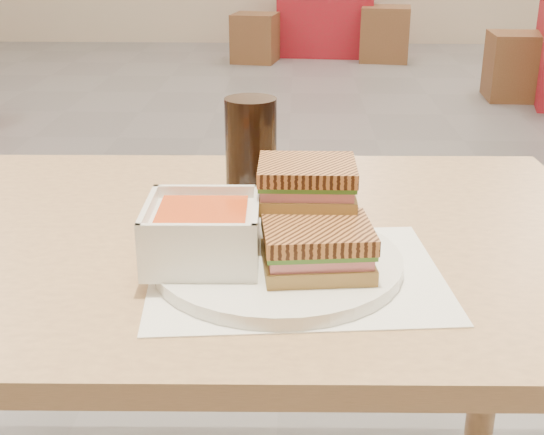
{
  "coord_description": "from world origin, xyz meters",
  "views": [
    {
      "loc": [
        0.04,
        -2.77,
        1.13
      ],
      "look_at": [
        0.01,
        -2.0,
        0.82
      ],
      "focal_mm": 47.48,
      "sensor_mm": 36.0,
      "label": 1
    }
  ],
  "objects_px": {
    "panini_lower": "(317,247)",
    "cola_glass": "(251,153)",
    "bg_chair_2r": "(385,34)",
    "main_table": "(177,306)",
    "bg_table_2": "(327,11)",
    "soup_bowl": "(203,235)",
    "bg_chair_1l": "(517,66)",
    "plate": "(278,262)",
    "bg_chair_2l": "(255,38)"
  },
  "relations": [
    {
      "from": "panini_lower",
      "to": "main_table",
      "type": "bearing_deg",
      "value": 142.76
    },
    {
      "from": "cola_glass",
      "to": "bg_chair_2r",
      "type": "distance_m",
      "value": 5.81
    },
    {
      "from": "soup_bowl",
      "to": "cola_glass",
      "type": "distance_m",
      "value": 0.23
    },
    {
      "from": "main_table",
      "to": "bg_chair_1l",
      "type": "distance_m",
      "value": 4.61
    },
    {
      "from": "cola_glass",
      "to": "bg_chair_1l",
      "type": "relative_size",
      "value": 0.35
    },
    {
      "from": "bg_table_2",
      "to": "bg_chair_1l",
      "type": "distance_m",
      "value": 2.41
    },
    {
      "from": "panini_lower",
      "to": "bg_table_2",
      "type": "distance_m",
      "value": 6.47
    },
    {
      "from": "plate",
      "to": "bg_chair_2r",
      "type": "xyz_separation_m",
      "value": [
        0.82,
        5.93,
        -0.52
      ]
    },
    {
      "from": "bg_chair_2l",
      "to": "bg_chair_2r",
      "type": "height_order",
      "value": "bg_chair_2r"
    },
    {
      "from": "bg_chair_2l",
      "to": "bg_chair_1l",
      "type": "bearing_deg",
      "value": -36.93
    },
    {
      "from": "plate",
      "to": "cola_glass",
      "type": "xyz_separation_m",
      "value": [
        -0.04,
        0.22,
        0.07
      ]
    },
    {
      "from": "main_table",
      "to": "cola_glass",
      "type": "relative_size",
      "value": 7.65
    },
    {
      "from": "main_table",
      "to": "plate",
      "type": "height_order",
      "value": "plate"
    },
    {
      "from": "cola_glass",
      "to": "bg_chair_2r",
      "type": "height_order",
      "value": "cola_glass"
    },
    {
      "from": "cola_glass",
      "to": "bg_chair_2r",
      "type": "xyz_separation_m",
      "value": [
        0.86,
        5.71,
        -0.59
      ]
    },
    {
      "from": "bg_table_2",
      "to": "bg_chair_1l",
      "type": "bearing_deg",
      "value": -58.2
    },
    {
      "from": "cola_glass",
      "to": "bg_table_2",
      "type": "height_order",
      "value": "cola_glass"
    },
    {
      "from": "plate",
      "to": "cola_glass",
      "type": "relative_size",
      "value": 1.86
    },
    {
      "from": "panini_lower",
      "to": "bg_chair_1l",
      "type": "distance_m",
      "value": 4.7
    },
    {
      "from": "cola_glass",
      "to": "bg_chair_2l",
      "type": "distance_m",
      "value": 5.65
    },
    {
      "from": "bg_chair_2r",
      "to": "cola_glass",
      "type": "bearing_deg",
      "value": -98.6
    },
    {
      "from": "panini_lower",
      "to": "cola_glass",
      "type": "height_order",
      "value": "cola_glass"
    },
    {
      "from": "plate",
      "to": "bg_chair_2l",
      "type": "bearing_deg",
      "value": 93.52
    },
    {
      "from": "soup_bowl",
      "to": "bg_table_2",
      "type": "height_order",
      "value": "soup_bowl"
    },
    {
      "from": "plate",
      "to": "bg_chair_2r",
      "type": "height_order",
      "value": "plate"
    },
    {
      "from": "main_table",
      "to": "bg_chair_2l",
      "type": "relative_size",
      "value": 2.75
    },
    {
      "from": "bg_chair_2l",
      "to": "soup_bowl",
      "type": "bearing_deg",
      "value": -87.34
    },
    {
      "from": "bg_table_2",
      "to": "bg_chair_2r",
      "type": "bearing_deg",
      "value": -43.7
    },
    {
      "from": "soup_bowl",
      "to": "bg_chair_2l",
      "type": "xyz_separation_m",
      "value": [
        -0.27,
        5.84,
        -0.58
      ]
    },
    {
      "from": "plate",
      "to": "bg_table_2",
      "type": "xyz_separation_m",
      "value": [
        0.31,
        6.42,
        -0.37
      ]
    },
    {
      "from": "cola_glass",
      "to": "bg_table_2",
      "type": "xyz_separation_m",
      "value": [
        0.35,
        6.2,
        -0.44
      ]
    },
    {
      "from": "main_table",
      "to": "soup_bowl",
      "type": "bearing_deg",
      "value": -64.6
    },
    {
      "from": "panini_lower",
      "to": "cola_glass",
      "type": "distance_m",
      "value": 0.27
    },
    {
      "from": "main_table",
      "to": "cola_glass",
      "type": "bearing_deg",
      "value": 46.64
    },
    {
      "from": "main_table",
      "to": "bg_chair_2r",
      "type": "relative_size",
      "value": 2.52
    },
    {
      "from": "soup_bowl",
      "to": "cola_glass",
      "type": "height_order",
      "value": "cola_glass"
    },
    {
      "from": "main_table",
      "to": "bg_chair_2r",
      "type": "bearing_deg",
      "value": 80.59
    },
    {
      "from": "bg_table_2",
      "to": "soup_bowl",
      "type": "bearing_deg",
      "value": -93.51
    },
    {
      "from": "cola_glass",
      "to": "bg_chair_2r",
      "type": "bearing_deg",
      "value": 81.4
    },
    {
      "from": "panini_lower",
      "to": "bg_chair_2r",
      "type": "height_order",
      "value": "panini_lower"
    },
    {
      "from": "panini_lower",
      "to": "cola_glass",
      "type": "bearing_deg",
      "value": 109.74
    },
    {
      "from": "panini_lower",
      "to": "soup_bowl",
      "type": "bearing_deg",
      "value": 169.92
    },
    {
      "from": "panini_lower",
      "to": "bg_chair_1l",
      "type": "xyz_separation_m",
      "value": [
        1.53,
        4.41,
        -0.57
      ]
    },
    {
      "from": "soup_bowl",
      "to": "bg_chair_2l",
      "type": "distance_m",
      "value": 5.87
    },
    {
      "from": "main_table",
      "to": "bg_table_2",
      "type": "bearing_deg",
      "value": 85.9
    },
    {
      "from": "soup_bowl",
      "to": "cola_glass",
      "type": "relative_size",
      "value": 0.85
    },
    {
      "from": "panini_lower",
      "to": "bg_table_2",
      "type": "bearing_deg",
      "value": 87.68
    },
    {
      "from": "main_table",
      "to": "bg_chair_2l",
      "type": "xyz_separation_m",
      "value": [
        -0.21,
        5.71,
        -0.42
      ]
    },
    {
      "from": "soup_bowl",
      "to": "bg_chair_2r",
      "type": "xyz_separation_m",
      "value": [
        0.91,
        5.94,
        -0.56
      ]
    },
    {
      "from": "bg_chair_2r",
      "to": "main_table",
      "type": "bearing_deg",
      "value": -99.41
    }
  ]
}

